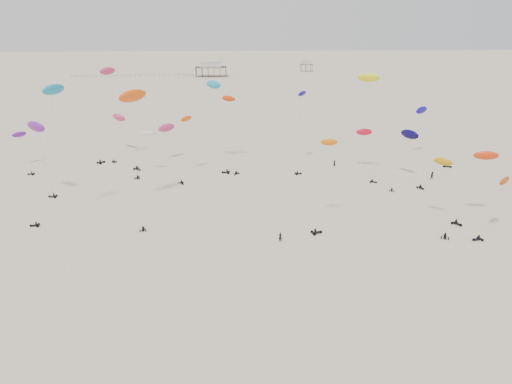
{
  "coord_description": "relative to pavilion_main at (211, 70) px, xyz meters",
  "views": [
    {
      "loc": [
        -6.47,
        4.96,
        35.66
      ],
      "look_at": [
        0.0,
        88.0,
        7.0
      ],
      "focal_mm": 35.0,
      "sensor_mm": 36.0,
      "label": 1
    }
  ],
  "objects": [
    {
      "name": "ground_plane",
      "position": [
        10.0,
        -150.0,
        -4.22
      ],
      "size": [
        900.0,
        900.0,
        0.0
      ],
      "primitive_type": "plane",
      "color": "beige"
    },
    {
      "name": "pavilion_main",
      "position": [
        0.0,
        0.0,
        0.0
      ],
      "size": [
        21.0,
        13.0,
        9.8
      ],
      "color": "brown",
      "rests_on": "ground"
    },
    {
      "name": "pavilion_small",
      "position": [
        70.0,
        30.0,
        -0.74
      ],
      "size": [
        9.0,
        7.0,
        8.0
      ],
      "color": "brown",
      "rests_on": "ground"
    },
    {
      "name": "pier_fence",
      "position": [
        -52.0,
        -0.0,
        -3.45
      ],
      "size": [
        80.2,
        0.2,
        1.5
      ],
      "color": "black",
      "rests_on": "ground"
    },
    {
      "name": "rig_0",
      "position": [
        -4.25,
        -227.35,
        6.01
      ],
      "size": [
        3.85,
        12.7,
        15.49
      ],
      "rotation": [
        0.0,
        0.0,
        3.61
      ],
      "color": "black",
      "rests_on": "ground"
    },
    {
      "name": "rig_1",
      "position": [
        -14.26,
        -226.04,
        2.11
      ],
      "size": [
        4.9,
        7.66,
        10.8
      ],
      "rotation": [
        0.0,
        0.0,
        6.12
      ],
      "color": "black",
      "rests_on": "ground"
    },
    {
      "name": "rig_2",
      "position": [
        -46.08,
        -217.43,
        2.24
      ],
      "size": [
        7.76,
        11.63,
        12.48
      ],
      "rotation": [
        0.0,
        0.0,
        1.56
      ],
      "color": "black",
      "rests_on": "ground"
    },
    {
      "name": "rig_3",
      "position": [
        6.81,
        -217.01,
        8.8
      ],
      "size": [
        4.23,
        16.79,
        20.72
      ],
      "rotation": [
        0.0,
        0.0,
        2.6
      ],
      "color": "black",
      "rests_on": "ground"
    },
    {
      "name": "rig_4",
      "position": [
        39.8,
        -227.52,
        3.42
      ],
      "size": [
        4.11,
        13.81,
        14.5
      ],
      "rotation": [
        0.0,
        0.0,
        4.08
      ],
      "color": "black",
      "rests_on": "ground"
    },
    {
      "name": "rig_5",
      "position": [
        -25.23,
        -212.45,
        12.85
      ],
      "size": [
        6.52,
        7.64,
        24.57
      ],
      "rotation": [
        0.0,
        0.0,
        5.54
      ],
      "color": "black",
      "rests_on": "ground"
    },
    {
      "name": "rig_6",
      "position": [
        48.64,
        -234.13,
        4.68
      ],
      "size": [
        4.07,
        13.37,
        13.02
      ],
      "rotation": [
        0.0,
        0.0,
        3.42
      ],
      "color": "black",
      "rests_on": "ground"
    },
    {
      "name": "rig_7",
      "position": [
        24.68,
        -220.68,
        9.28
      ],
      "size": [
        5.21,
        14.46,
        20.58
      ],
      "rotation": [
        0.0,
        0.0,
        4.85
      ],
      "color": "black",
      "rests_on": "ground"
    },
    {
      "name": "rig_8",
      "position": [
        -24.45,
        -202.53,
        4.6
      ],
      "size": [
        5.67,
        17.15,
        15.53
      ],
      "rotation": [
        0.0,
        0.0,
        0.73
      ],
      "color": "black",
      "rests_on": "ground"
    },
    {
      "name": "rig_9",
      "position": [
        51.41,
        -267.28,
        2.48
      ],
      "size": [
        8.52,
        6.75,
        10.86
      ],
      "rotation": [
        0.0,
        0.0,
        1.78
      ],
      "color": "black",
      "rests_on": "ground"
    },
    {
      "name": "rig_11",
      "position": [
        21.95,
        -261.92,
        3.5
      ],
      "size": [
        5.82,
        8.34,
        15.9
      ],
      "rotation": [
        0.0,
        0.0,
        4.97
      ],
      "color": "black",
      "rests_on": "ground"
    },
    {
      "name": "rig_12",
      "position": [
        -26.4,
        -252.72,
        16.3
      ],
      "size": [
        7.55,
        9.36,
        25.16
      ],
      "rotation": [
        0.0,
        0.0,
        1.7
      ],
      "color": "black",
      "rests_on": "ground"
    },
    {
      "name": "rig_13",
      "position": [
        -33.89,
        -239.74,
        9.14
      ],
      "size": [
        6.14,
        5.7,
        16.25
      ],
      "rotation": [
        0.0,
        0.0,
        1.53
      ],
      "color": "black",
      "rests_on": "ground"
    },
    {
      "name": "rig_14",
      "position": [
        -11.35,
        -214.4,
        3.0
      ],
      "size": [
        10.7,
        13.43,
        13.77
      ],
      "rotation": [
        0.0,
        0.0,
        3.89
      ],
      "color": "black",
      "rests_on": "ground"
    },
    {
      "name": "rig_15",
      "position": [
        -12.53,
        -247.55,
        16.46
      ],
      "size": [
        6.56,
        18.91,
        25.41
      ],
      "rotation": [
        0.0,
        0.0,
        0.03
      ],
      "color": "black",
      "rests_on": "ground"
    },
    {
      "name": "rig_16",
      "position": [
        38.53,
        -232.84,
        16.54
      ],
      "size": [
        7.02,
        14.92,
        25.66
      ],
      "rotation": [
        0.0,
        0.0,
        5.95
      ],
      "color": "black",
      "rests_on": "ground"
    },
    {
      "name": "rig_17",
      "position": [
        3.25,
        -218.28,
        12.42
      ],
      "size": [
        6.05,
        14.01,
        22.34
      ],
      "rotation": [
        0.0,
        0.0,
        1.41
      ],
      "color": "black",
      "rests_on": "ground"
    },
    {
      "name": "rig_18",
      "position": [
        60.16,
        -214.87,
        5.73
      ],
      "size": [
        6.18,
        17.46,
        17.87
      ],
      "rotation": [
        0.0,
        0.0,
        3.96
      ],
      "color": "black",
      "rests_on": "ground"
    },
    {
      "name": "rig_19",
      "position": [
        51.73,
        -259.97,
        5.18
      ],
      "size": [
        9.52,
        6.79,
        13.56
      ],
      "rotation": [
        0.0,
        0.0,
        3.59
      ],
      "color": "black",
      "rests_on": "ground"
    },
    {
      "name": "rig_20",
      "position": [
        43.76,
        -263.17,
        2.92
      ],
      "size": [
        5.1,
        11.96,
        13.5
      ],
      "rotation": [
        0.0,
        0.0,
        5.84
      ],
      "color": "black",
      "rests_on": "ground"
    },
    {
      "name": "spectator_0",
      "position": [
        13.68,
        -267.93,
        -4.22
      ],
      "size": [
        0.86,
        0.75,
        1.97
      ],
      "primitive_type": "imported",
      "rotation": [
        0.0,
        0.0,
        2.71
      ],
      "color": "black",
      "rests_on": "ground"
    },
    {
      "name": "spectator_1",
      "position": [
        53.99,
        -235.77,
        -4.22
      ],
      "size": [
        1.18,
        0.75,
        2.3
      ],
      "primitive_type": "imported",
      "rotation": [
        0.0,
        0.0,
        6.37
      ],
      "color": "black",
      "rests_on": "ground"
    },
    {
      "name": "spectator_3",
      "position": [
        33.27,
        -223.31,
        -4.22
      ],
      "size": [
        0.94,
        0.91,
        2.14
      ],
      "primitive_type": "imported",
      "rotation": [
        0.0,
        0.0,
        2.43
      ],
      "color": "black",
      "rests_on": "ground"
    }
  ]
}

